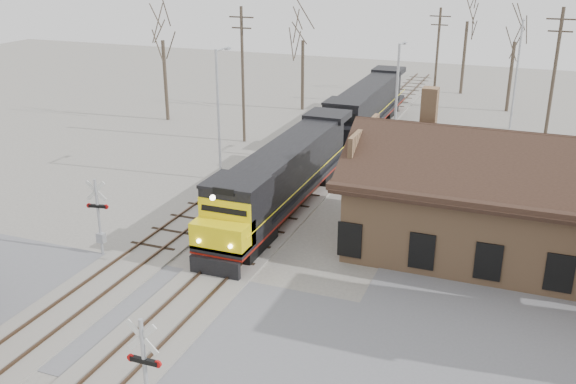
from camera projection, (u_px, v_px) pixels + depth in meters
name	position (u px, v px, depth m)	size (l,w,h in m)	color
ground	(167.00, 324.00, 26.53)	(140.00, 140.00, 0.00)	gray
road	(167.00, 324.00, 26.53)	(60.00, 9.00, 0.03)	slate
track_main	(295.00, 199.00, 39.59)	(3.40, 90.00, 0.24)	gray
track_siding	(229.00, 190.00, 41.11)	(3.40, 90.00, 0.24)	gray
depot	(498.00, 208.00, 32.10)	(15.20, 9.31, 7.90)	#A17853
locomotive_lead	(282.00, 178.00, 37.09)	(2.76, 18.49, 4.10)	black
locomotive_trailing	(365.00, 108.00, 53.46)	(2.76, 18.49, 3.88)	black
crossbuck_near	(146.00, 382.00, 19.87)	(1.20, 0.32, 4.21)	#A5A8AD
crossbuck_far	(99.00, 220.00, 31.96)	(1.15, 0.32, 4.05)	#A5A8AD
streetlight_a	(219.00, 108.00, 41.63)	(0.25, 2.04, 8.67)	#A5A8AD
streetlight_b	(397.00, 99.00, 44.24)	(0.25, 2.04, 8.65)	#A5A8AD
streetlight_c	(517.00, 69.00, 53.69)	(0.25, 2.04, 9.18)	#A5A8AD
utility_pole_a	(243.00, 73.00, 49.87)	(2.00, 0.24, 10.54)	#382D23
utility_pole_b	(437.00, 56.00, 61.90)	(2.00, 0.24, 9.42)	#382D23
utility_pole_c	(552.00, 85.00, 44.50)	(2.00, 0.24, 10.95)	#382D23
tree_a	(162.00, 27.00, 55.50)	(4.74, 4.74, 11.60)	#382D23
tree_b	(303.00, 29.00, 59.46)	(4.39, 4.39, 10.75)	#382D23
tree_c	(469.00, 9.00, 65.96)	(5.04, 5.04, 12.34)	#382D23
tree_d	(516.00, 30.00, 58.81)	(4.36, 4.36, 10.68)	#382D23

